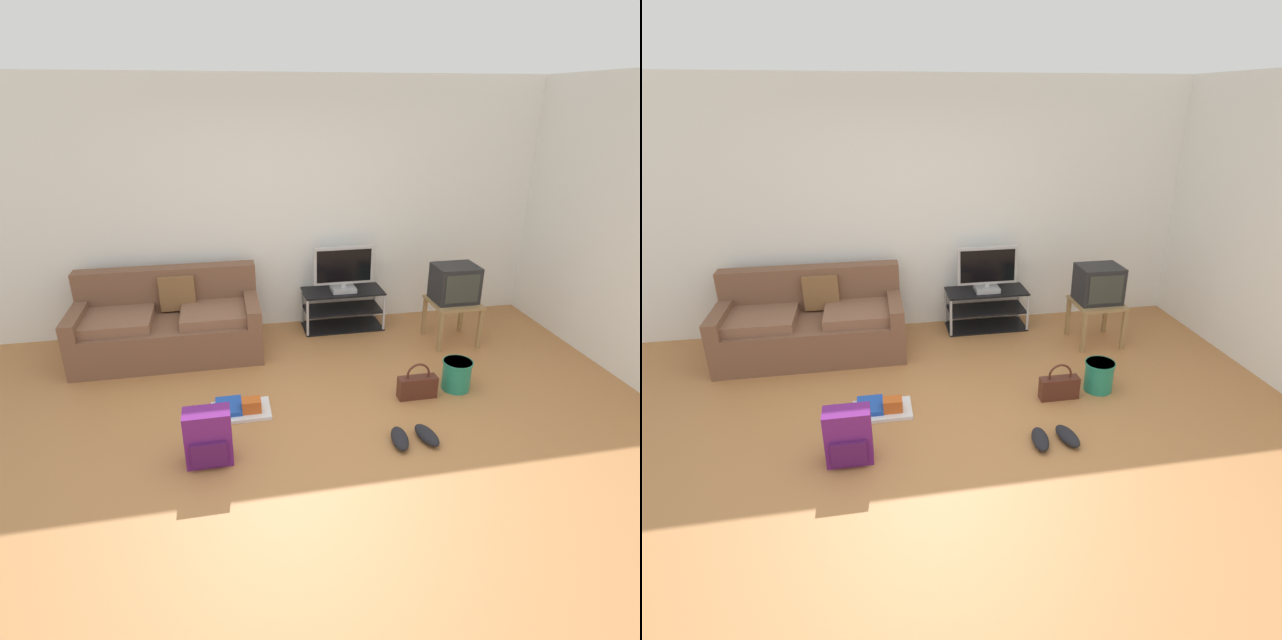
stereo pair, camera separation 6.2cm
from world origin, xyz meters
TOP-DOWN VIEW (x-y plane):
  - ground_plane at (0.00, 0.00)m, footprint 9.00×9.80m
  - wall_back at (0.00, 2.45)m, footprint 9.00×0.10m
  - wall_right at (3.05, 0.84)m, footprint 0.10×3.60m
  - couch at (-1.22, 1.87)m, footprint 1.85×0.87m
  - tv_stand at (0.68, 2.14)m, footprint 0.91×0.42m
  - flat_tv at (0.68, 2.12)m, footprint 0.67×0.22m
  - side_table at (1.76, 1.55)m, footprint 0.50×0.50m
  - crt_tv at (1.76, 1.57)m, footprint 0.45×0.38m
  - backpack at (-0.83, -0.02)m, footprint 0.34×0.26m
  - handbag at (0.98, 0.52)m, footprint 0.35×0.11m
  - cleaning_bucket at (1.39, 0.59)m, footprint 0.27×0.27m
  - sneakers_pair at (0.72, -0.09)m, footprint 0.39×0.31m
  - floor_tray at (-0.58, 0.58)m, footprint 0.50×0.34m

SIDE VIEW (x-z plane):
  - ground_plane at x=0.00m, z-range -0.02..0.00m
  - floor_tray at x=-0.58m, z-range -0.03..0.11m
  - sneakers_pair at x=0.72m, z-range 0.00..0.09m
  - handbag at x=0.98m, z-range -0.05..0.28m
  - cleaning_bucket at x=1.39m, z-range 0.01..0.29m
  - backpack at x=-0.83m, z-range 0.00..0.43m
  - tv_stand at x=0.68m, z-range 0.00..0.45m
  - couch at x=-1.22m, z-range -0.11..0.73m
  - side_table at x=1.76m, z-range 0.16..0.63m
  - crt_tv at x=1.76m, z-range 0.47..0.86m
  - flat_tv at x=0.68m, z-range 0.45..0.96m
  - wall_back at x=0.00m, z-range 0.00..2.70m
  - wall_right at x=3.05m, z-range 0.00..2.70m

